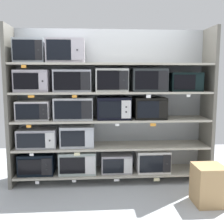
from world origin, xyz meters
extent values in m
cube|color=#B2B7BC|center=(0.00, -1.00, -0.01)|extent=(6.89, 6.00, 0.02)
cube|color=#9EA3A8|center=(0.00, 0.27, 1.16)|extent=(3.09, 0.04, 2.33)
cube|color=#68645B|center=(-1.48, 0.00, 1.16)|extent=(0.05, 0.49, 2.33)
cube|color=#68645B|center=(1.48, 0.00, 1.16)|extent=(0.05, 0.49, 2.33)
cube|color=#ADA899|center=(0.00, 0.00, 0.14)|extent=(2.89, 0.49, 0.03)
cube|color=black|center=(-1.13, 0.00, 0.31)|extent=(0.51, 0.37, 0.31)
cube|color=black|center=(-1.20, -0.19, 0.31)|extent=(0.33, 0.01, 0.22)
cube|color=black|center=(-0.96, -0.19, 0.31)|extent=(0.15, 0.01, 0.25)
cylinder|color=#262628|center=(-0.96, -0.20, 0.28)|extent=(0.02, 0.01, 0.02)
cylinder|color=#262628|center=(-0.96, -0.20, 0.34)|extent=(0.02, 0.01, 0.02)
cube|color=#96A4A1|center=(-0.52, 0.00, 0.32)|extent=(0.55, 0.40, 0.34)
cube|color=black|center=(-0.59, -0.21, 0.32)|extent=(0.37, 0.01, 0.24)
cube|color=silver|center=(-0.33, -0.21, 0.32)|extent=(0.15, 0.01, 0.27)
cube|color=#A09DA5|center=(0.06, 0.00, 0.29)|extent=(0.46, 0.36, 0.28)
cube|color=black|center=(0.01, -0.19, 0.29)|extent=(0.31, 0.01, 0.21)
cube|color=silver|center=(0.22, -0.18, 0.29)|extent=(0.12, 0.01, 0.22)
cube|color=silver|center=(0.62, 0.00, 0.32)|extent=(0.50, 0.41, 0.33)
cube|color=black|center=(0.57, -0.21, 0.32)|extent=(0.35, 0.01, 0.26)
cube|color=black|center=(0.80, -0.21, 0.32)|extent=(0.12, 0.01, 0.27)
cylinder|color=#262628|center=(0.80, -0.22, 0.32)|extent=(0.02, 0.01, 0.02)
cube|color=white|center=(-1.09, -0.25, 0.10)|extent=(0.05, 0.00, 0.04)
cube|color=white|center=(-0.57, -0.25, 0.10)|extent=(0.06, 0.00, 0.03)
cube|color=white|center=(0.05, -0.25, 0.10)|extent=(0.08, 0.00, 0.03)
cube|color=beige|center=(0.64, -0.25, 0.10)|extent=(0.09, 0.00, 0.05)
cube|color=#ADA899|center=(0.00, 0.00, 0.55)|extent=(2.89, 0.49, 0.03)
cube|color=#9999A2|center=(-1.11, 0.00, 0.70)|extent=(0.56, 0.39, 0.27)
cube|color=black|center=(-1.17, -0.20, 0.70)|extent=(0.40, 0.01, 0.21)
cube|color=silver|center=(-0.90, -0.20, 0.70)|extent=(0.13, 0.01, 0.22)
cylinder|color=#262628|center=(-0.90, -0.21, 0.70)|extent=(0.02, 0.01, 0.02)
cube|color=#B5BAC3|center=(-0.52, 0.00, 0.72)|extent=(0.49, 0.39, 0.31)
cube|color=black|center=(-0.58, -0.20, 0.72)|extent=(0.34, 0.01, 0.23)
cube|color=#B5BAC3|center=(-0.34, -0.20, 0.72)|extent=(0.12, 0.01, 0.25)
cube|color=white|center=(-1.15, -0.25, 0.51)|extent=(0.06, 0.00, 0.04)
cube|color=beige|center=(-0.52, -0.25, 0.51)|extent=(0.09, 0.00, 0.05)
cube|color=#ADA899|center=(0.00, 0.00, 0.96)|extent=(2.89, 0.49, 0.03)
cube|color=silver|center=(-1.15, 0.00, 1.11)|extent=(0.47, 0.34, 0.28)
cube|color=black|center=(-1.20, -0.18, 1.11)|extent=(0.33, 0.01, 0.22)
cube|color=black|center=(-0.98, -0.18, 1.11)|extent=(0.12, 0.01, 0.22)
cylinder|color=#262628|center=(-0.98, -0.19, 1.08)|extent=(0.02, 0.01, 0.02)
cylinder|color=#262628|center=(-0.98, -0.19, 1.14)|extent=(0.02, 0.01, 0.02)
cube|color=#B9BDC3|center=(-0.57, 0.00, 1.14)|extent=(0.56, 0.39, 0.32)
cube|color=black|center=(-0.64, -0.20, 1.14)|extent=(0.38, 0.01, 0.26)
cube|color=black|center=(-0.37, -0.20, 1.14)|extent=(0.15, 0.01, 0.26)
cube|color=black|center=(0.02, 0.00, 1.14)|extent=(0.49, 0.39, 0.32)
cube|color=black|center=(-0.04, -0.20, 1.14)|extent=(0.32, 0.01, 0.24)
cube|color=silver|center=(0.19, -0.20, 1.14)|extent=(0.14, 0.01, 0.26)
cylinder|color=#262628|center=(0.19, -0.21, 1.10)|extent=(0.02, 0.01, 0.02)
cylinder|color=#262628|center=(0.19, -0.21, 1.17)|extent=(0.02, 0.01, 0.02)
cube|color=black|center=(0.57, 0.00, 1.13)|extent=(0.47, 0.39, 0.32)
cube|color=black|center=(0.51, -0.20, 1.13)|extent=(0.31, 0.01, 0.24)
cube|color=black|center=(0.73, -0.20, 1.13)|extent=(0.13, 0.01, 0.25)
cube|color=orange|center=(-1.18, -0.25, 0.92)|extent=(0.07, 0.00, 0.04)
cube|color=white|center=(0.06, -0.25, 0.92)|extent=(0.06, 0.00, 0.03)
cube|color=orange|center=(0.57, -0.25, 0.92)|extent=(0.08, 0.00, 0.04)
cube|color=#ADA899|center=(0.00, 0.00, 1.37)|extent=(2.89, 0.49, 0.03)
cube|color=#A59FA9|center=(-1.15, 0.00, 1.54)|extent=(0.48, 0.40, 0.31)
cube|color=black|center=(-1.20, -0.21, 1.54)|extent=(0.34, 0.01, 0.22)
cube|color=#A59FA9|center=(-0.97, -0.20, 1.54)|extent=(0.11, 0.01, 0.25)
cylinder|color=#262628|center=(-0.97, -0.21, 1.54)|extent=(0.02, 0.01, 0.02)
cube|color=#A2A5AF|center=(-0.58, 0.00, 1.54)|extent=(0.54, 0.40, 0.32)
cube|color=black|center=(-0.64, -0.21, 1.54)|extent=(0.37, 0.01, 0.25)
cube|color=black|center=(-0.39, -0.20, 1.54)|extent=(0.14, 0.01, 0.25)
cube|color=silver|center=(-0.01, 0.00, 1.55)|extent=(0.47, 0.35, 0.33)
cube|color=black|center=(-0.07, -0.18, 1.55)|extent=(0.32, 0.01, 0.27)
cube|color=black|center=(0.15, -0.18, 1.55)|extent=(0.13, 0.01, 0.27)
cylinder|color=#262628|center=(0.15, -0.19, 1.55)|extent=(0.02, 0.01, 0.02)
cube|color=#292E30|center=(0.54, 0.00, 1.55)|extent=(0.50, 0.42, 0.33)
cube|color=black|center=(0.48, -0.22, 1.55)|extent=(0.33, 0.01, 0.26)
cube|color=black|center=(0.71, -0.21, 1.55)|extent=(0.14, 0.01, 0.27)
cube|color=black|center=(1.09, 0.00, 1.52)|extent=(0.47, 0.37, 0.28)
cube|color=black|center=(1.03, -0.19, 1.52)|extent=(0.32, 0.01, 0.21)
cube|color=black|center=(1.25, -0.19, 1.52)|extent=(0.12, 0.01, 0.22)
cube|color=orange|center=(-1.13, -0.25, 1.33)|extent=(0.09, 0.00, 0.03)
cube|color=orange|center=(-0.54, -0.25, 1.33)|extent=(0.07, 0.00, 0.04)
cube|color=white|center=(0.50, -0.25, 1.33)|extent=(0.07, 0.00, 0.05)
cube|color=white|center=(1.08, -0.25, 1.33)|extent=(0.06, 0.00, 0.04)
cube|color=#ADA899|center=(0.00, 0.00, 1.78)|extent=(2.89, 0.49, 0.03)
cube|color=#979FA8|center=(-1.18, 0.00, 1.96)|extent=(0.42, 0.32, 0.34)
cube|color=black|center=(-1.22, -0.17, 1.96)|extent=(0.30, 0.01, 0.27)
cube|color=black|center=(-1.02, -0.17, 1.96)|extent=(0.10, 0.01, 0.27)
cylinder|color=#262628|center=(-1.02, -0.17, 1.96)|extent=(0.02, 0.01, 0.02)
cube|color=#A19CA5|center=(-0.66, 0.00, 1.96)|extent=(0.53, 0.39, 0.34)
cube|color=black|center=(-0.74, -0.20, 1.96)|extent=(0.33, 0.01, 0.27)
cube|color=#A19CA5|center=(-0.49, -0.20, 1.96)|extent=(0.17, 0.01, 0.27)
cylinder|color=#262628|center=(-0.49, -0.21, 1.96)|extent=(0.02, 0.01, 0.02)
cube|color=orange|center=(-1.21, -0.25, 1.74)|extent=(0.07, 0.00, 0.04)
cube|color=tan|center=(1.16, -0.84, 0.25)|extent=(0.37, 0.37, 0.50)
camera|label=1|loc=(-0.27, -3.96, 1.61)|focal=42.86mm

